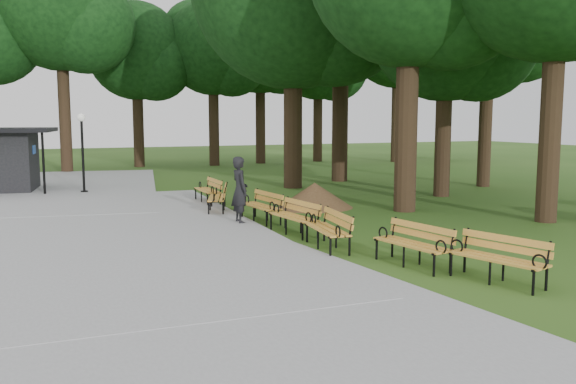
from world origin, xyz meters
name	(u,v)px	position (x,y,z in m)	size (l,w,h in m)	color
ground	(295,240)	(0.00, 0.00, 0.00)	(100.00, 100.00, 0.00)	#294E16
path	(111,230)	(-4.00, 3.00, 0.03)	(12.00, 38.00, 0.06)	#949497
person	(240,190)	(-0.45, 2.82, 0.95)	(0.70, 0.46, 1.91)	black
lamp_post	(82,136)	(-3.94, 11.86, 2.28)	(0.32, 0.32, 3.17)	black
dirt_mound	(315,195)	(2.76, 4.60, 0.43)	(2.21, 2.21, 0.85)	#47301C
bench_0	(497,259)	(1.81, -4.92, 0.44)	(1.90, 0.64, 0.88)	gold
bench_1	(412,245)	(1.13, -3.26, 0.44)	(1.90, 0.64, 0.88)	gold
bench_2	(327,230)	(0.31, -1.13, 0.44)	(1.90, 0.64, 0.88)	gold
bench_3	(293,217)	(0.31, 0.79, 0.44)	(1.90, 0.64, 0.88)	gold
bench_4	(261,206)	(0.19, 2.88, 0.44)	(1.90, 0.64, 0.88)	gold
bench_5	(217,198)	(-0.43, 5.20, 0.44)	(1.90, 0.64, 0.88)	gold
bench_6	(207,191)	(-0.17, 7.22, 0.44)	(1.90, 0.64, 0.88)	gold
lawn_tree_1	(447,24)	(8.60, 5.49, 6.46)	(5.82, 5.82, 9.41)	black
lawn_tree_5	(490,7)	(12.37, 7.46, 7.64)	(6.27, 6.27, 10.81)	black
tree_backdrop	(239,33)	(6.42, 23.05, 8.25)	(37.69, 9.87, 16.50)	black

